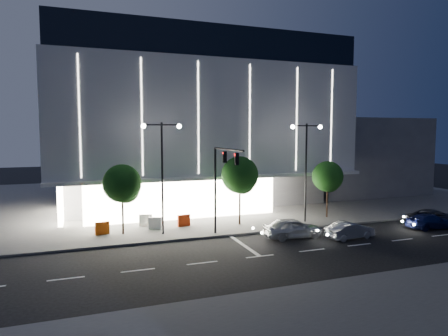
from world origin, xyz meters
name	(u,v)px	position (x,y,z in m)	size (l,w,h in m)	color
ground	(224,253)	(0.00, 0.00, 0.00)	(160.00, 160.00, 0.00)	black
sidewalk_museum	(197,196)	(5.00, 24.00, 0.07)	(70.00, 40.00, 0.15)	#474747
sidewalk_near	(422,316)	(5.00, -12.00, 0.07)	(70.00, 10.00, 0.15)	#474747
museum	(185,124)	(2.98, 22.31, 9.27)	(30.00, 25.80, 18.00)	#4C4C51
annex_building	(336,155)	(26.00, 24.00, 5.00)	(16.00, 20.00, 10.00)	#4C4C51
traffic_mast	(221,174)	(1.00, 3.34, 5.03)	(0.33, 5.89, 7.07)	black
street_lamp_west	(162,161)	(-3.00, 6.00, 5.96)	(3.16, 0.36, 9.00)	black
street_lamp_east	(306,158)	(10.00, 6.00, 5.96)	(3.16, 0.36, 9.00)	black
tree_left	(122,186)	(-5.97, 7.02, 4.03)	(3.02, 3.02, 5.72)	black
tree_mid	(240,177)	(4.03, 7.02, 4.33)	(3.25, 3.25, 6.15)	black
tree_right	(328,178)	(13.03, 7.02, 3.88)	(2.91, 2.91, 5.51)	black
car_lead	(293,228)	(6.37, 1.84, 0.79)	(1.87, 4.65, 1.59)	#ABAEB3
car_second	(350,230)	(10.43, 0.14, 0.65)	(1.38, 3.95, 1.30)	#A8ACB0
car_third	(430,221)	(18.97, 0.53, 0.64)	(1.79, 4.39, 1.27)	#141B4D
car_fourth	(433,217)	(20.50, 1.70, 0.68)	(2.27, 4.92, 1.37)	#303135
barrier_a	(102,228)	(-7.57, 7.42, 0.65)	(1.10, 0.25, 1.00)	#FB5D0D
barrier_b	(146,220)	(-3.88, 9.17, 0.65)	(1.10, 0.25, 1.00)	silver
barrier_c	(184,220)	(-0.80, 7.96, 0.65)	(1.10, 0.25, 1.00)	red
barrier_d	(155,223)	(-3.31, 7.74, 0.65)	(1.10, 0.25, 1.00)	white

